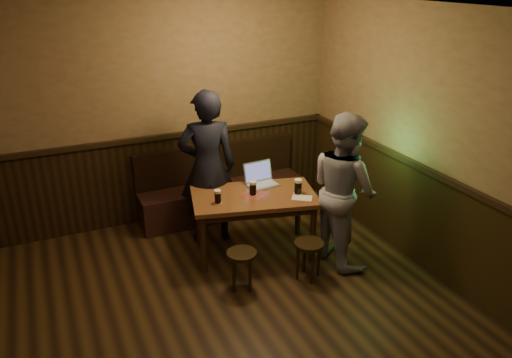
{
  "coord_description": "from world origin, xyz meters",
  "views": [
    {
      "loc": [
        -1.2,
        -3.02,
        3.09
      ],
      "look_at": [
        0.85,
        1.54,
        0.98
      ],
      "focal_mm": 35.0,
      "sensor_mm": 36.0,
      "label": 1
    }
  ],
  "objects": [
    {
      "name": "person_grey",
      "position": [
        1.72,
        1.12,
        0.86
      ],
      "size": [
        0.68,
        0.86,
        1.73
      ],
      "primitive_type": "imported",
      "rotation": [
        0.0,
        0.0,
        1.6
      ],
      "color": "gray",
      "rests_on": "ground"
    },
    {
      "name": "pint_mid",
      "position": [
        0.86,
        1.64,
        0.82
      ],
      "size": [
        0.11,
        0.11,
        0.17
      ],
      "color": "#9F3213",
      "rests_on": "pub_table"
    },
    {
      "name": "menu",
      "position": [
        1.32,
        1.34,
        0.74
      ],
      "size": [
        0.27,
        0.25,
        0.0
      ],
      "primitive_type": "cube",
      "rotation": [
        0.0,
        0.0,
        -0.62
      ],
      "color": "silver",
      "rests_on": "pub_table"
    },
    {
      "name": "stool_right",
      "position": [
        1.19,
        0.92,
        0.34
      ],
      "size": [
        0.36,
        0.36,
        0.43
      ],
      "rotation": [
        0.0,
        0.0,
        -0.16
      ],
      "color": "black",
      "rests_on": "ground"
    },
    {
      "name": "room",
      "position": [
        0.0,
        0.22,
        1.2
      ],
      "size": [
        5.04,
        6.04,
        2.84
      ],
      "color": "black",
      "rests_on": "ground"
    },
    {
      "name": "pint_left",
      "position": [
        0.43,
        1.61,
        0.82
      ],
      "size": [
        0.1,
        0.1,
        0.15
      ],
      "color": "#9F3213",
      "rests_on": "pub_table"
    },
    {
      "name": "person_suit",
      "position": [
        0.51,
        2.18,
        0.94
      ],
      "size": [
        0.76,
        0.59,
        1.87
      ],
      "primitive_type": "imported",
      "rotation": [
        0.0,
        0.0,
        2.92
      ],
      "color": "black",
      "rests_on": "ground"
    },
    {
      "name": "laptop",
      "position": [
        1.07,
        1.89,
        0.81
      ],
      "size": [
        0.38,
        0.31,
        0.25
      ],
      "rotation": [
        0.0,
        0.0,
        0.06
      ],
      "color": "silver",
      "rests_on": "pub_table"
    },
    {
      "name": "bench",
      "position": [
        0.87,
        2.75,
        0.31
      ],
      "size": [
        2.2,
        0.5,
        0.95
      ],
      "color": "black",
      "rests_on": "ground"
    },
    {
      "name": "stool_left",
      "position": [
        0.47,
        1.05,
        0.34
      ],
      "size": [
        0.4,
        0.4,
        0.42
      ],
      "rotation": [
        0.0,
        0.0,
        0.37
      ],
      "color": "black",
      "rests_on": "ground"
    },
    {
      "name": "pint_right",
      "position": [
        1.34,
        1.47,
        0.83
      ],
      "size": [
        0.11,
        0.11,
        0.18
      ],
      "color": "#9F3213",
      "rests_on": "pub_table"
    },
    {
      "name": "pub_table",
      "position": [
        0.87,
        1.64,
        0.64
      ],
      "size": [
        1.53,
        1.09,
        0.75
      ],
      "rotation": [
        0.0,
        0.0,
        -0.24
      ],
      "color": "brown",
      "rests_on": "ground"
    }
  ]
}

